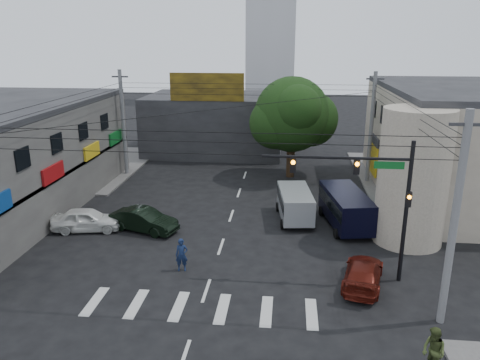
% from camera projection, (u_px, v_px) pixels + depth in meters
% --- Properties ---
extents(ground, '(160.00, 160.00, 0.00)m').
position_uv_depth(ground, '(216.00, 262.00, 25.52)').
color(ground, black).
rests_on(ground, ground).
extents(sidewalk_far_left, '(16.00, 16.00, 0.15)m').
position_uv_depth(sidewalk_far_left, '(58.00, 166.00, 44.40)').
color(sidewalk_far_left, '#514F4C').
rests_on(sidewalk_far_left, ground).
extents(sidewalk_far_right, '(16.00, 16.00, 0.15)m').
position_uv_depth(sidewalk_far_right, '(451.00, 177.00, 40.83)').
color(sidewalk_far_right, '#514F4C').
rests_on(sidewalk_far_right, ground).
extents(building_right, '(14.00, 18.00, 8.00)m').
position_uv_depth(building_right, '(480.00, 146.00, 34.93)').
color(building_right, gray).
rests_on(building_right, ground).
extents(corner_column, '(4.00, 4.00, 8.00)m').
position_uv_depth(corner_column, '(413.00, 177.00, 27.06)').
color(corner_column, gray).
rests_on(corner_column, ground).
extents(building_far, '(14.00, 10.00, 6.00)m').
position_uv_depth(building_far, '(216.00, 123.00, 49.77)').
color(building_far, '#232326').
rests_on(building_far, ground).
extents(billboard, '(7.00, 0.30, 2.60)m').
position_uv_depth(billboard, '(207.00, 87.00, 43.85)').
color(billboard, olive).
rests_on(billboard, building_far).
extents(street_tree, '(6.40, 6.40, 8.70)m').
position_uv_depth(street_tree, '(292.00, 115.00, 39.69)').
color(street_tree, black).
rests_on(street_tree, ground).
extents(traffic_gantry, '(7.10, 0.35, 7.20)m').
position_uv_depth(traffic_gantry, '(373.00, 188.00, 22.37)').
color(traffic_gantry, black).
rests_on(traffic_gantry, ground).
extents(utility_pole_near_right, '(0.32, 0.32, 9.20)m').
position_uv_depth(utility_pole_near_right, '(454.00, 223.00, 18.85)').
color(utility_pole_near_right, '#59595B').
rests_on(utility_pole_near_right, ground).
extents(utility_pole_far_left, '(0.32, 0.32, 9.20)m').
position_uv_depth(utility_pole_far_left, '(123.00, 124.00, 40.43)').
color(utility_pole_far_left, '#59595B').
rests_on(utility_pole_far_left, ground).
extents(utility_pole_far_right, '(0.32, 0.32, 9.20)m').
position_uv_depth(utility_pole_far_right, '(371.00, 128.00, 38.35)').
color(utility_pole_far_right, '#59595B').
rests_on(utility_pole_far_right, ground).
extents(dark_sedan, '(4.12, 5.29, 1.45)m').
position_uv_depth(dark_sedan, '(144.00, 220.00, 29.47)').
color(dark_sedan, black).
rests_on(dark_sedan, ground).
extents(white_compact, '(3.18, 4.88, 1.46)m').
position_uv_depth(white_compact, '(87.00, 220.00, 29.54)').
color(white_compact, silver).
rests_on(white_compact, ground).
extents(maroon_sedan, '(3.74, 5.17, 1.27)m').
position_uv_depth(maroon_sedan, '(363.00, 273.00, 23.02)').
color(maroon_sedan, '#4E120B').
rests_on(maroon_sedan, ground).
extents(silver_minivan, '(5.17, 3.07, 2.03)m').
position_uv_depth(silver_minivan, '(295.00, 205.00, 31.22)').
color(silver_minivan, '#9C9FA3').
rests_on(silver_minivan, ground).
extents(navy_van, '(6.47, 4.17, 2.28)m').
position_uv_depth(navy_van, '(346.00, 209.00, 30.14)').
color(navy_van, black).
rests_on(navy_van, ground).
extents(traffic_officer, '(0.77, 0.61, 1.78)m').
position_uv_depth(traffic_officer, '(182.00, 255.00, 24.38)').
color(traffic_officer, '#111E3E').
rests_on(traffic_officer, ground).
extents(pedestrian_olive, '(1.49, 1.46, 1.87)m').
position_uv_depth(pedestrian_olive, '(434.00, 352.00, 16.80)').
color(pedestrian_olive, '#394520').
rests_on(pedestrian_olive, ground).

